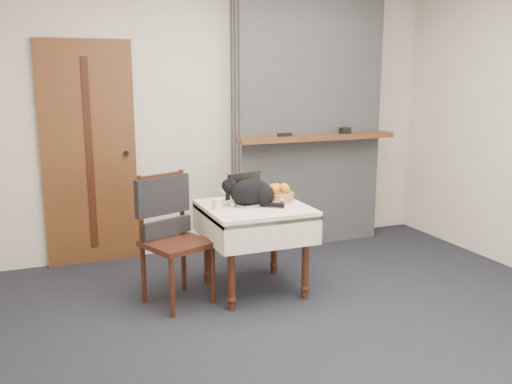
{
  "coord_description": "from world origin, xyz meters",
  "views": [
    {
      "loc": [
        -1.69,
        -3.25,
        1.72
      ],
      "look_at": [
        -0.1,
        0.71,
        0.82
      ],
      "focal_mm": 40.0,
      "sensor_mm": 36.0,
      "label": 1
    }
  ],
  "objects_px": {
    "side_table": "(255,220)",
    "laptop": "(249,195)",
    "pill_bottle": "(282,203)",
    "chair": "(169,220)",
    "cat": "(252,193)",
    "cream_jar": "(217,204)",
    "fruit_basket": "(279,194)",
    "door": "(89,154)"
  },
  "relations": [
    {
      "from": "cat",
      "to": "fruit_basket",
      "type": "xyz_separation_m",
      "value": [
        0.27,
        0.09,
        -0.05
      ]
    },
    {
      "from": "laptop",
      "to": "cream_jar",
      "type": "height_order",
      "value": "laptop"
    },
    {
      "from": "laptop",
      "to": "chair",
      "type": "bearing_deg",
      "value": 167.39
    },
    {
      "from": "chair",
      "to": "laptop",
      "type": "bearing_deg",
      "value": -18.88
    },
    {
      "from": "cream_jar",
      "to": "fruit_basket",
      "type": "bearing_deg",
      "value": 10.65
    },
    {
      "from": "fruit_basket",
      "to": "laptop",
      "type": "bearing_deg",
      "value": 177.03
    },
    {
      "from": "laptop",
      "to": "chair",
      "type": "distance_m",
      "value": 0.67
    },
    {
      "from": "side_table",
      "to": "fruit_basket",
      "type": "xyz_separation_m",
      "value": [
        0.25,
        0.09,
        0.17
      ]
    },
    {
      "from": "door",
      "to": "chair",
      "type": "relative_size",
      "value": 2.04
    },
    {
      "from": "laptop",
      "to": "fruit_basket",
      "type": "height_order",
      "value": "laptop"
    },
    {
      "from": "door",
      "to": "chair",
      "type": "height_order",
      "value": "door"
    },
    {
      "from": "cream_jar",
      "to": "fruit_basket",
      "type": "relative_size",
      "value": 0.34
    },
    {
      "from": "cat",
      "to": "chair",
      "type": "relative_size",
      "value": 0.45
    },
    {
      "from": "cat",
      "to": "cream_jar",
      "type": "height_order",
      "value": "cat"
    },
    {
      "from": "cream_jar",
      "to": "chair",
      "type": "bearing_deg",
      "value": 165.51
    },
    {
      "from": "door",
      "to": "cream_jar",
      "type": "relative_size",
      "value": 24.66
    },
    {
      "from": "pill_bottle",
      "to": "side_table",
      "type": "bearing_deg",
      "value": 141.46
    },
    {
      "from": "side_table",
      "to": "cat",
      "type": "bearing_deg",
      "value": 172.41
    },
    {
      "from": "side_table",
      "to": "pill_bottle",
      "type": "height_order",
      "value": "pill_bottle"
    },
    {
      "from": "cat",
      "to": "cream_jar",
      "type": "relative_size",
      "value": 5.46
    },
    {
      "from": "pill_bottle",
      "to": "laptop",
      "type": "bearing_deg",
      "value": 126.0
    },
    {
      "from": "cream_jar",
      "to": "fruit_basket",
      "type": "height_order",
      "value": "fruit_basket"
    },
    {
      "from": "fruit_basket",
      "to": "door",
      "type": "bearing_deg",
      "value": 140.35
    },
    {
      "from": "cream_jar",
      "to": "laptop",
      "type": "bearing_deg",
      "value": 21.31
    },
    {
      "from": "cat",
      "to": "chair",
      "type": "distance_m",
      "value": 0.67
    },
    {
      "from": "cat",
      "to": "pill_bottle",
      "type": "xyz_separation_m",
      "value": [
        0.19,
        -0.14,
        -0.07
      ]
    },
    {
      "from": "laptop",
      "to": "cat",
      "type": "height_order",
      "value": "cat"
    },
    {
      "from": "pill_bottle",
      "to": "chair",
      "type": "relative_size",
      "value": 0.07
    },
    {
      "from": "side_table",
      "to": "cream_jar",
      "type": "xyz_separation_m",
      "value": [
        -0.31,
        -0.01,
        0.15
      ]
    },
    {
      "from": "side_table",
      "to": "laptop",
      "type": "bearing_deg",
      "value": 92.77
    },
    {
      "from": "fruit_basket",
      "to": "chair",
      "type": "relative_size",
      "value": 0.24
    },
    {
      "from": "fruit_basket",
      "to": "pill_bottle",
      "type": "bearing_deg",
      "value": -109.44
    },
    {
      "from": "cat",
      "to": "side_table",
      "type": "bearing_deg",
      "value": 14.01
    },
    {
      "from": "laptop",
      "to": "cat",
      "type": "xyz_separation_m",
      "value": [
        -0.02,
        -0.1,
        0.04
      ]
    },
    {
      "from": "fruit_basket",
      "to": "chair",
      "type": "xyz_separation_m",
      "value": [
        -0.91,
        -0.01,
        -0.13
      ]
    },
    {
      "from": "fruit_basket",
      "to": "chair",
      "type": "bearing_deg",
      "value": -179.14
    },
    {
      "from": "pill_bottle",
      "to": "chair",
      "type": "xyz_separation_m",
      "value": [
        -0.83,
        0.21,
        -0.11
      ]
    },
    {
      "from": "laptop",
      "to": "cat",
      "type": "relative_size",
      "value": 0.86
    },
    {
      "from": "cream_jar",
      "to": "pill_bottle",
      "type": "relative_size",
      "value": 1.23
    },
    {
      "from": "door",
      "to": "fruit_basket",
      "type": "height_order",
      "value": "door"
    },
    {
      "from": "cat",
      "to": "chair",
      "type": "height_order",
      "value": "chair"
    },
    {
      "from": "cat",
      "to": "cream_jar",
      "type": "distance_m",
      "value": 0.29
    }
  ]
}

